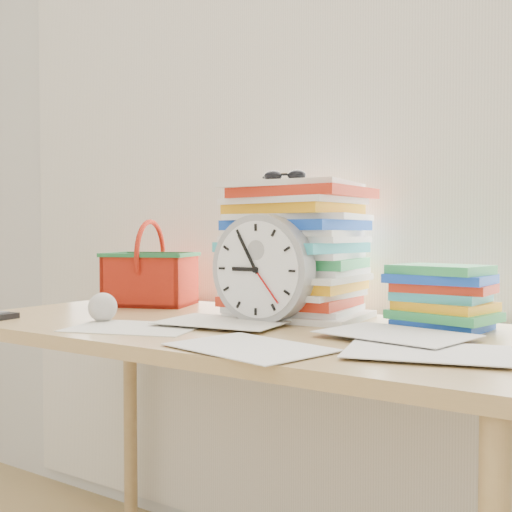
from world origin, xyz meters
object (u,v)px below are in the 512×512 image
Objects in this scene: paper_stack at (297,250)px; clock at (263,269)px; desk at (238,356)px; book_stack at (442,297)px; basket at (151,263)px.

clock is at bearing -93.15° from paper_stack.
paper_stack reaches higher than clock.
desk is 0.21m from clock.
book_stack is at bearing 1.74° from paper_stack.
paper_stack reaches higher than book_stack.
basket is (-0.49, 0.14, -0.00)m from clock.
basket is (-0.44, 0.18, 0.20)m from desk.
desk is 5.80× the size of book_stack.
desk is 0.52m from basket.
desk is 4.14× the size of paper_stack.
basket is at bearing 157.82° from desk.
paper_stack is at bearing 74.86° from desk.
clock reaches higher than basket.
desk is 0.31m from paper_stack.
clock is 1.04× the size of basket.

